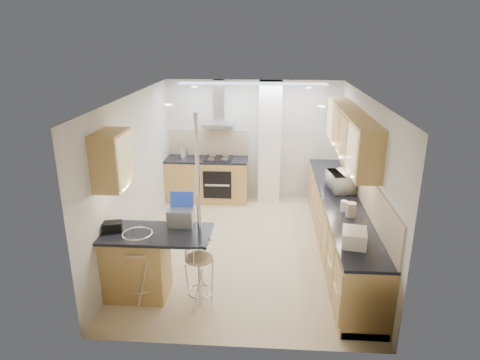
# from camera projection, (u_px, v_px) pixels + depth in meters

# --- Properties ---
(ground) EXTENTS (4.80, 4.80, 0.00)m
(ground) POSITION_uv_depth(u_px,v_px,m) (247.00, 247.00, 7.13)
(ground) COLOR beige
(ground) RESTS_ON ground
(room_shell) EXTENTS (3.64, 4.84, 2.51)m
(room_shell) POSITION_uv_depth(u_px,v_px,m) (268.00, 152.00, 6.96)
(room_shell) COLOR silver
(room_shell) RESTS_ON ground
(right_counter) EXTENTS (0.63, 4.40, 0.92)m
(right_counter) POSITION_uv_depth(u_px,v_px,m) (340.00, 225.00, 6.89)
(right_counter) COLOR tan
(right_counter) RESTS_ON ground
(back_counter) EXTENTS (1.70, 0.63, 0.92)m
(back_counter) POSITION_uv_depth(u_px,v_px,m) (207.00, 179.00, 9.03)
(back_counter) COLOR tan
(back_counter) RESTS_ON ground
(peninsula) EXTENTS (1.47, 0.72, 0.94)m
(peninsula) POSITION_uv_depth(u_px,v_px,m) (156.00, 264.00, 5.68)
(peninsula) COLOR tan
(peninsula) RESTS_ON ground
(microwave) EXTENTS (0.46, 0.60, 0.30)m
(microwave) POSITION_uv_depth(u_px,v_px,m) (341.00, 182.00, 7.03)
(microwave) COLOR silver
(microwave) RESTS_ON right_counter
(laptop) EXTENTS (0.34, 0.26, 0.23)m
(laptop) POSITION_uv_depth(u_px,v_px,m) (181.00, 217.00, 5.71)
(laptop) COLOR gray
(laptop) RESTS_ON peninsula
(bag) EXTENTS (0.26, 0.22, 0.13)m
(bag) POSITION_uv_depth(u_px,v_px,m) (113.00, 227.00, 5.55)
(bag) COLOR black
(bag) RESTS_ON peninsula
(bar_stool_near) EXTENTS (0.54, 0.54, 1.01)m
(bar_stool_near) POSITION_uv_depth(u_px,v_px,m) (140.00, 267.00, 5.55)
(bar_stool_near) COLOR tan
(bar_stool_near) RESTS_ON ground
(bar_stool_end) EXTENTS (0.53, 0.53, 0.92)m
(bar_stool_end) POSITION_uv_depth(u_px,v_px,m) (200.00, 275.00, 5.46)
(bar_stool_end) COLOR tan
(bar_stool_end) RESTS_ON ground
(jar_a) EXTENTS (0.13, 0.13, 0.16)m
(jar_a) POSITION_uv_depth(u_px,v_px,m) (338.00, 173.00, 7.68)
(jar_a) COLOR beige
(jar_a) RESTS_ON right_counter
(jar_b) EXTENTS (0.11, 0.11, 0.15)m
(jar_b) POSITION_uv_depth(u_px,v_px,m) (341.00, 172.00, 7.77)
(jar_b) COLOR beige
(jar_b) RESTS_ON right_counter
(jar_c) EXTENTS (0.18, 0.18, 0.20)m
(jar_c) POSITION_uv_depth(u_px,v_px,m) (351.00, 210.00, 6.04)
(jar_c) COLOR #BDB997
(jar_c) RESTS_ON right_counter
(jar_d) EXTENTS (0.12, 0.12, 0.16)m
(jar_d) POSITION_uv_depth(u_px,v_px,m) (344.00, 206.00, 6.23)
(jar_d) COLOR silver
(jar_d) RESTS_ON right_counter
(bread_bin) EXTENTS (0.34, 0.41, 0.19)m
(bread_bin) POSITION_uv_depth(u_px,v_px,m) (354.00, 238.00, 5.23)
(bread_bin) COLOR beige
(bread_bin) RESTS_ON right_counter
(kettle) EXTENTS (0.16, 0.16, 0.24)m
(kettle) POSITION_uv_depth(u_px,v_px,m) (184.00, 154.00, 8.79)
(kettle) COLOR silver
(kettle) RESTS_ON back_counter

